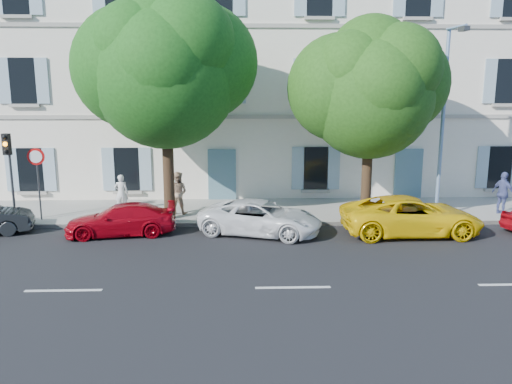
{
  "coord_description": "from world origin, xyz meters",
  "views": [
    {
      "loc": [
        -1.4,
        -16.4,
        5.04
      ],
      "look_at": [
        -0.77,
        2.0,
        1.4
      ],
      "focal_mm": 35.0,
      "sensor_mm": 36.0,
      "label": 1
    }
  ],
  "objects_px": {
    "tree_left": "(165,76)",
    "pedestrian_b": "(178,193)",
    "pedestrian_a": "(121,193)",
    "tree_right": "(370,95)",
    "pedestrian_c": "(503,193)",
    "car_yellow_supercar": "(411,216)",
    "traffic_light": "(9,159)",
    "street_lamp": "(445,114)",
    "car_red_coupe": "(121,220)",
    "road_sign": "(37,168)",
    "car_white_coupe": "(261,218)"
  },
  "relations": [
    {
      "from": "car_yellow_supercar",
      "to": "pedestrian_c",
      "type": "xyz_separation_m",
      "value": [
        4.61,
        2.35,
        0.33
      ]
    },
    {
      "from": "tree_left",
      "to": "traffic_light",
      "type": "xyz_separation_m",
      "value": [
        -5.95,
        -0.39,
        -3.08
      ]
    },
    {
      "from": "tree_right",
      "to": "car_white_coupe",
      "type": "bearing_deg",
      "value": -158.64
    },
    {
      "from": "car_yellow_supercar",
      "to": "street_lamp",
      "type": "bearing_deg",
      "value": -44.77
    },
    {
      "from": "road_sign",
      "to": "car_red_coupe",
      "type": "bearing_deg",
      "value": -26.34
    },
    {
      "from": "tree_right",
      "to": "pedestrian_b",
      "type": "xyz_separation_m",
      "value": [
        -7.56,
        1.02,
        -3.95
      ]
    },
    {
      "from": "car_red_coupe",
      "to": "pedestrian_b",
      "type": "relative_size",
      "value": 2.22
    },
    {
      "from": "traffic_light",
      "to": "pedestrian_b",
      "type": "xyz_separation_m",
      "value": [
        6.17,
        1.21,
        -1.6
      ]
    },
    {
      "from": "pedestrian_b",
      "to": "tree_right",
      "type": "bearing_deg",
      "value": -172.35
    },
    {
      "from": "tree_right",
      "to": "traffic_light",
      "type": "bearing_deg",
      "value": -179.2
    },
    {
      "from": "car_white_coupe",
      "to": "pedestrian_b",
      "type": "height_order",
      "value": "pedestrian_b"
    },
    {
      "from": "car_yellow_supercar",
      "to": "pedestrian_b",
      "type": "height_order",
      "value": "pedestrian_b"
    },
    {
      "from": "car_yellow_supercar",
      "to": "pedestrian_b",
      "type": "distance_m",
      "value": 9.24
    },
    {
      "from": "pedestrian_a",
      "to": "traffic_light",
      "type": "bearing_deg",
      "value": 20.39
    },
    {
      "from": "car_yellow_supercar",
      "to": "road_sign",
      "type": "relative_size",
      "value": 1.77
    },
    {
      "from": "car_white_coupe",
      "to": "tree_right",
      "type": "distance_m",
      "value": 6.31
    },
    {
      "from": "pedestrian_c",
      "to": "tree_left",
      "type": "bearing_deg",
      "value": 68.43
    },
    {
      "from": "road_sign",
      "to": "tree_left",
      "type": "bearing_deg",
      "value": 0.31
    },
    {
      "from": "car_yellow_supercar",
      "to": "traffic_light",
      "type": "distance_m",
      "value": 15.16
    },
    {
      "from": "road_sign",
      "to": "street_lamp",
      "type": "height_order",
      "value": "street_lamp"
    },
    {
      "from": "street_lamp",
      "to": "car_white_coupe",
      "type": "bearing_deg",
      "value": -167.87
    },
    {
      "from": "tree_left",
      "to": "tree_right",
      "type": "bearing_deg",
      "value": -1.48
    },
    {
      "from": "car_red_coupe",
      "to": "pedestrian_c",
      "type": "relative_size",
      "value": 2.22
    },
    {
      "from": "traffic_light",
      "to": "tree_left",
      "type": "bearing_deg",
      "value": 3.77
    },
    {
      "from": "car_red_coupe",
      "to": "pedestrian_a",
      "type": "bearing_deg",
      "value": -175.25
    },
    {
      "from": "car_white_coupe",
      "to": "pedestrian_b",
      "type": "distance_m",
      "value": 4.28
    },
    {
      "from": "car_yellow_supercar",
      "to": "tree_left",
      "type": "xyz_separation_m",
      "value": [
        -8.99,
        2.08,
        5.01
      ]
    },
    {
      "from": "car_white_coupe",
      "to": "car_red_coupe",
      "type": "bearing_deg",
      "value": 107.12
    },
    {
      "from": "car_white_coupe",
      "to": "car_yellow_supercar",
      "type": "bearing_deg",
      "value": -74.2
    },
    {
      "from": "car_yellow_supercar",
      "to": "pedestrian_c",
      "type": "distance_m",
      "value": 5.19
    },
    {
      "from": "car_yellow_supercar",
      "to": "traffic_light",
      "type": "relative_size",
      "value": 1.47
    },
    {
      "from": "tree_right",
      "to": "pedestrian_c",
      "type": "bearing_deg",
      "value": 4.62
    },
    {
      "from": "traffic_light",
      "to": "pedestrian_b",
      "type": "relative_size",
      "value": 1.95
    },
    {
      "from": "car_red_coupe",
      "to": "street_lamp",
      "type": "bearing_deg",
      "value": 89.21
    },
    {
      "from": "car_yellow_supercar",
      "to": "pedestrian_c",
      "type": "relative_size",
      "value": 2.85
    },
    {
      "from": "car_white_coupe",
      "to": "car_yellow_supercar",
      "type": "xyz_separation_m",
      "value": [
        5.46,
        -0.22,
        0.08
      ]
    },
    {
      "from": "traffic_light",
      "to": "car_red_coupe",
      "type": "bearing_deg",
      "value": -17.43
    },
    {
      "from": "tree_right",
      "to": "tree_left",
      "type": "bearing_deg",
      "value": 178.52
    },
    {
      "from": "car_red_coupe",
      "to": "pedestrian_c",
      "type": "height_order",
      "value": "pedestrian_c"
    },
    {
      "from": "tree_left",
      "to": "road_sign",
      "type": "relative_size",
      "value": 3.05
    },
    {
      "from": "road_sign",
      "to": "pedestrian_c",
      "type": "xyz_separation_m",
      "value": [
        18.67,
        0.3,
        -1.16
      ]
    },
    {
      "from": "tree_left",
      "to": "pedestrian_a",
      "type": "bearing_deg",
      "value": 148.46
    },
    {
      "from": "car_yellow_supercar",
      "to": "tree_right",
      "type": "distance_m",
      "value": 4.82
    },
    {
      "from": "tree_left",
      "to": "pedestrian_b",
      "type": "height_order",
      "value": "tree_left"
    },
    {
      "from": "pedestrian_b",
      "to": "pedestrian_a",
      "type": "bearing_deg",
      "value": 3.0
    },
    {
      "from": "street_lamp",
      "to": "pedestrian_c",
      "type": "distance_m",
      "value": 4.42
    },
    {
      "from": "street_lamp",
      "to": "pedestrian_b",
      "type": "xyz_separation_m",
      "value": [
        -10.45,
        1.15,
        -3.26
      ]
    },
    {
      "from": "car_red_coupe",
      "to": "car_yellow_supercar",
      "type": "distance_m",
      "value": 10.51
    },
    {
      "from": "car_red_coupe",
      "to": "road_sign",
      "type": "xyz_separation_m",
      "value": [
        -3.54,
        1.76,
        1.62
      ]
    },
    {
      "from": "car_yellow_supercar",
      "to": "traffic_light",
      "type": "xyz_separation_m",
      "value": [
        -14.94,
        1.69,
        1.93
      ]
    }
  ]
}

